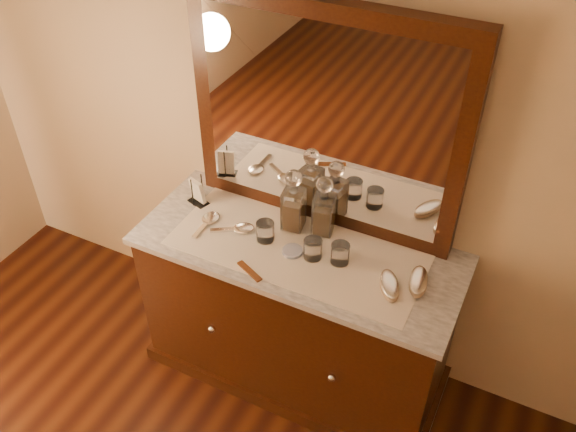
% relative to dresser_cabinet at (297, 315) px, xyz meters
% --- Properties ---
extents(dresser_cabinet, '(1.40, 0.55, 0.82)m').
position_rel_dresser_cabinet_xyz_m(dresser_cabinet, '(0.00, 0.00, 0.00)').
color(dresser_cabinet, black).
rests_on(dresser_cabinet, floor).
extents(dresser_plinth, '(1.46, 0.59, 0.08)m').
position_rel_dresser_cabinet_xyz_m(dresser_plinth, '(0.00, 0.00, -0.37)').
color(dresser_plinth, black).
rests_on(dresser_plinth, floor).
extents(knob_left, '(0.04, 0.04, 0.04)m').
position_rel_dresser_cabinet_xyz_m(knob_left, '(-0.30, -0.28, 0.04)').
color(knob_left, silver).
rests_on(knob_left, dresser_cabinet).
extents(knob_right, '(0.04, 0.04, 0.04)m').
position_rel_dresser_cabinet_xyz_m(knob_right, '(0.30, -0.28, 0.04)').
color(knob_right, silver).
rests_on(knob_right, dresser_cabinet).
extents(marble_top, '(1.44, 0.59, 0.03)m').
position_rel_dresser_cabinet_xyz_m(marble_top, '(0.00, 0.00, 0.42)').
color(marble_top, white).
rests_on(marble_top, dresser_cabinet).
extents(mirror_frame, '(1.20, 0.08, 1.00)m').
position_rel_dresser_cabinet_xyz_m(mirror_frame, '(0.00, 0.25, 0.94)').
color(mirror_frame, black).
rests_on(mirror_frame, marble_top).
extents(mirror_glass, '(1.06, 0.01, 0.86)m').
position_rel_dresser_cabinet_xyz_m(mirror_glass, '(0.00, 0.21, 0.94)').
color(mirror_glass, white).
rests_on(mirror_glass, marble_top).
extents(lace_runner, '(1.10, 0.45, 0.00)m').
position_rel_dresser_cabinet_xyz_m(lace_runner, '(0.00, -0.02, 0.44)').
color(lace_runner, beige).
rests_on(lace_runner, marble_top).
extents(pin_dish, '(0.11, 0.11, 0.02)m').
position_rel_dresser_cabinet_xyz_m(pin_dish, '(-0.01, -0.04, 0.45)').
color(pin_dish, white).
rests_on(pin_dish, lace_runner).
extents(comb, '(0.14, 0.08, 0.01)m').
position_rel_dresser_cabinet_xyz_m(comb, '(-0.11, -0.23, 0.45)').
color(comb, brown).
rests_on(comb, lace_runner).
extents(napkin_rack, '(0.11, 0.09, 0.15)m').
position_rel_dresser_cabinet_xyz_m(napkin_rack, '(-0.56, 0.07, 0.50)').
color(napkin_rack, black).
rests_on(napkin_rack, marble_top).
extents(decanter_left, '(0.10, 0.10, 0.30)m').
position_rel_dresser_cabinet_xyz_m(decanter_left, '(-0.08, 0.11, 0.56)').
color(decanter_left, '#8A5614').
rests_on(decanter_left, lace_runner).
extents(decanter_right, '(0.10, 0.10, 0.29)m').
position_rel_dresser_cabinet_xyz_m(decanter_right, '(0.05, 0.14, 0.56)').
color(decanter_right, '#8A5614').
rests_on(decanter_right, lace_runner).
extents(brush_near, '(0.14, 0.18, 0.05)m').
position_rel_dresser_cabinet_xyz_m(brush_near, '(0.44, -0.07, 0.47)').
color(brush_near, '#9E7E61').
rests_on(brush_near, lace_runner).
extents(brush_far, '(0.11, 0.18, 0.05)m').
position_rel_dresser_cabinet_xyz_m(brush_far, '(0.53, 0.00, 0.47)').
color(brush_far, '#9E7E61').
rests_on(brush_far, lace_runner).
extents(hand_mirror_outer, '(0.08, 0.20, 0.02)m').
position_rel_dresser_cabinet_xyz_m(hand_mirror_outer, '(-0.44, -0.03, 0.45)').
color(hand_mirror_outer, silver).
rests_on(hand_mirror_outer, lace_runner).
extents(hand_mirror_inner, '(0.19, 0.15, 0.02)m').
position_rel_dresser_cabinet_xyz_m(hand_mirror_inner, '(-0.28, -0.02, 0.45)').
color(hand_mirror_inner, silver).
rests_on(hand_mirror_inner, lace_runner).
extents(tumblers, '(0.43, 0.10, 0.09)m').
position_rel_dresser_cabinet_xyz_m(tumblers, '(0.04, -0.02, 0.49)').
color(tumblers, white).
rests_on(tumblers, lace_runner).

